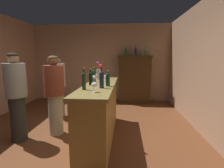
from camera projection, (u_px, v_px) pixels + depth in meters
name	position (u px, v px, depth m)	size (l,w,h in m)	color
floor	(75.00, 143.00, 3.14)	(8.66, 8.66, 0.00)	brown
wall_back	(101.00, 63.00, 6.26)	(5.11, 0.12, 2.77)	tan
bar_counter	(100.00, 111.00, 3.27)	(0.56, 2.31, 1.08)	olive
display_cabinet	(135.00, 78.00, 5.93)	(1.18, 0.45, 1.65)	#3D2812
wine_bottle_merlot	(84.00, 80.00, 2.63)	(0.06, 0.06, 0.35)	#1B311E
wine_bottle_pinot	(102.00, 79.00, 2.78)	(0.08, 0.08, 0.34)	#19223A
wine_bottle_rose	(108.00, 79.00, 2.98)	(0.08, 0.08, 0.28)	#183121
wine_bottle_malbec	(91.00, 78.00, 3.08)	(0.07, 0.07, 0.30)	black
wine_bottle_riesling	(94.00, 75.00, 3.54)	(0.07, 0.07, 0.31)	#163B22
wine_glass_front	(96.00, 76.00, 3.81)	(0.07, 0.07, 0.13)	white
wine_glass_mid	(94.00, 85.00, 2.45)	(0.08, 0.08, 0.14)	white
wine_glass_rear	(106.00, 77.00, 3.44)	(0.08, 0.08, 0.15)	white
wine_glass_spare	(94.00, 78.00, 3.32)	(0.07, 0.07, 0.15)	white
flower_arrangement	(99.00, 71.00, 3.92)	(0.14, 0.14, 0.41)	tan
cheese_plate	(107.00, 80.00, 3.80)	(0.15, 0.15, 0.01)	white
display_bottle_left	(126.00, 51.00, 5.81)	(0.08, 0.08, 0.32)	#123E22
display_bottle_midleft	(136.00, 51.00, 5.79)	(0.07, 0.07, 0.34)	black
display_bottle_center	(144.00, 52.00, 5.76)	(0.07, 0.07, 0.30)	#2B4A26
patron_in_grey	(55.00, 93.00, 3.39)	(0.39, 0.39, 1.62)	#B2AF9C
patron_redhead	(16.00, 94.00, 3.13)	(0.39, 0.39, 1.67)	#2E302B
patron_tall	(58.00, 84.00, 4.43)	(0.40, 0.40, 1.62)	gray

